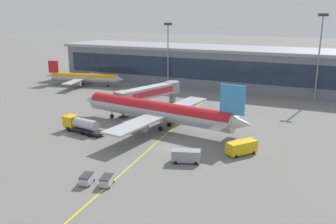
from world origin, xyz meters
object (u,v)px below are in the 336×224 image
(baggage_cart_0, at_px, (87,179))
(commuter_jet_far, at_px, (84,78))
(fuel_tanker, at_px, (81,125))
(lavatory_truck, at_px, (241,147))
(main_airliner, at_px, (158,111))
(baggage_cart_1, at_px, (107,181))
(crew_van, at_px, (185,155))

(baggage_cart_0, relative_size, commuter_jet_far, 0.10)
(fuel_tanker, bearing_deg, lavatory_truck, 2.67)
(fuel_tanker, bearing_deg, main_airliner, 36.24)
(main_airliner, distance_m, baggage_cart_1, 29.83)
(baggage_cart_1, bearing_deg, baggage_cart_0, -165.60)
(fuel_tanker, xyz_separation_m, baggage_cart_1, (19.19, -19.11, -0.96))
(fuel_tanker, xyz_separation_m, commuter_jet_far, (-31.57, 43.11, 1.17))
(main_airliner, distance_m, lavatory_truck, 22.89)
(crew_van, relative_size, baggage_cart_1, 1.83)
(lavatory_truck, height_order, baggage_cart_1, lavatory_truck)
(main_airliner, relative_size, baggage_cart_0, 15.14)
(lavatory_truck, distance_m, crew_van, 11.09)
(lavatory_truck, bearing_deg, crew_van, -135.98)
(fuel_tanker, relative_size, commuter_jet_far, 0.37)
(fuel_tanker, xyz_separation_m, baggage_cart_0, (16.09, -19.90, -0.96))
(main_airliner, height_order, commuter_jet_far, main_airliner)
(lavatory_truck, distance_m, commuter_jet_far, 78.32)
(commuter_jet_far, bearing_deg, crew_van, -40.10)
(lavatory_truck, bearing_deg, main_airliner, 158.28)
(fuel_tanker, height_order, baggage_cart_0, fuel_tanker)
(crew_van, bearing_deg, baggage_cart_1, -120.52)
(fuel_tanker, bearing_deg, baggage_cart_0, -51.05)
(lavatory_truck, relative_size, baggage_cart_0, 2.03)
(baggage_cart_0, bearing_deg, main_airliner, 94.55)
(main_airliner, xyz_separation_m, baggage_cart_1, (5.48, -29.15, -3.16))
(crew_van, bearing_deg, fuel_tanker, 167.23)
(lavatory_truck, height_order, commuter_jet_far, commuter_jet_far)
(baggage_cart_0, xyz_separation_m, commuter_jet_far, (-47.65, 63.01, 2.14))
(main_airliner, bearing_deg, fuel_tanker, -143.76)
(main_airliner, height_order, crew_van, main_airliner)
(crew_van, distance_m, baggage_cart_1, 15.12)
(main_airliner, bearing_deg, baggage_cart_1, -79.35)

